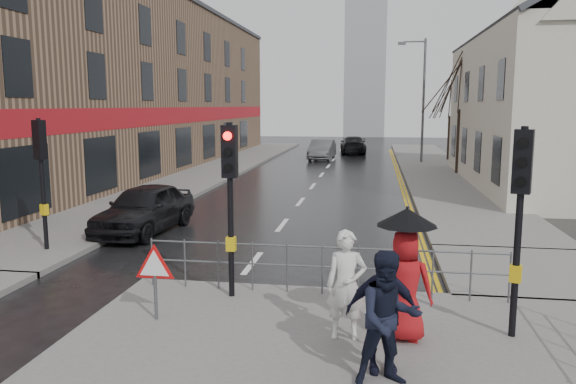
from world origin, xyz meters
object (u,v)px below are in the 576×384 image
(pedestrian_b, at_px, (389,319))
(car_parked, at_px, (144,208))
(pedestrian_with_umbrella, at_px, (405,270))
(pedestrian_d, at_px, (382,312))
(car_mid, at_px, (322,150))
(pedestrian_a, at_px, (346,285))

(pedestrian_b, distance_m, car_parked, 11.33)
(pedestrian_with_umbrella, relative_size, pedestrian_d, 1.24)
(pedestrian_b, bearing_deg, pedestrian_with_umbrella, 62.54)
(pedestrian_with_umbrella, bearing_deg, car_mid, 97.74)
(pedestrian_d, relative_size, car_parked, 0.40)
(pedestrian_a, bearing_deg, car_mid, 92.88)
(car_mid, bearing_deg, pedestrian_d, -80.09)
(pedestrian_d, xyz_separation_m, car_mid, (-3.90, 32.50, -0.29))
(pedestrian_with_umbrella, xyz_separation_m, car_mid, (-4.26, 31.36, -0.57))
(pedestrian_a, distance_m, car_mid, 31.61)
(pedestrian_a, bearing_deg, pedestrian_with_umbrella, 1.44)
(pedestrian_with_umbrella, xyz_separation_m, pedestrian_d, (-0.37, -1.14, -0.28))
(pedestrian_a, height_order, pedestrian_b, pedestrian_b)
(pedestrian_with_umbrella, xyz_separation_m, car_parked, (-7.44, 7.26, -0.54))
(pedestrian_d, bearing_deg, pedestrian_b, -85.54)
(pedestrian_b, distance_m, pedestrian_d, 0.40)
(pedestrian_b, relative_size, pedestrian_d, 1.07)
(car_parked, relative_size, car_mid, 1.00)
(car_parked, bearing_deg, car_mid, 87.39)
(pedestrian_b, xyz_separation_m, car_parked, (-7.16, 8.78, -0.32))
(pedestrian_d, bearing_deg, car_mid, 89.13)
(pedestrian_b, height_order, car_parked, pedestrian_b)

